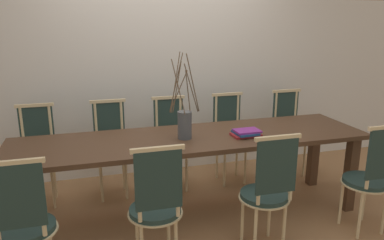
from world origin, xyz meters
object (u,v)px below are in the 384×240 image
at_px(chair_near_center, 268,189).
at_px(vase_centerpiece, 185,123).
at_px(dining_table, 192,147).
at_px(book_stack, 246,133).
at_px(chair_far_center, 171,141).

relative_size(chair_near_center, vase_centerpiece, 1.33).
relative_size(dining_table, book_stack, 12.25).
bearing_deg(vase_centerpiece, book_stack, -9.03).
distance_m(vase_centerpiece, book_stack, 0.55).
bearing_deg(vase_centerpiece, chair_far_center, 86.82).
height_order(chair_near_center, vase_centerpiece, vase_centerpiece).
height_order(chair_near_center, chair_far_center, same).
distance_m(chair_far_center, vase_centerpiece, 0.81).
bearing_deg(chair_near_center, vase_centerpiece, 126.76).
relative_size(chair_far_center, book_stack, 3.84).
relative_size(chair_near_center, book_stack, 3.84).
bearing_deg(vase_centerpiece, chair_near_center, -53.24).
xyz_separation_m(dining_table, chair_far_center, (-0.04, 0.67, -0.15)).
bearing_deg(book_stack, vase_centerpiece, 170.97).
bearing_deg(chair_near_center, dining_table, 120.87).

